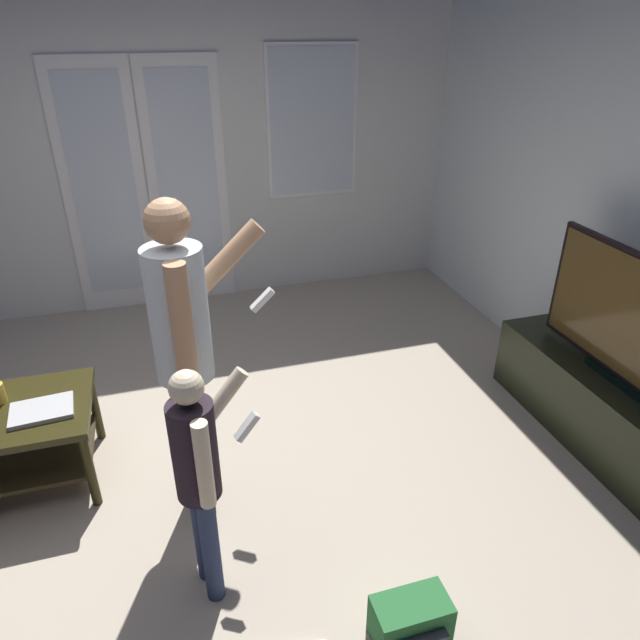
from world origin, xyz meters
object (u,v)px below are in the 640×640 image
object	(u,v)px
coffee_table	(0,433)
tv_stand	(607,414)
flat_screen_tv	(633,322)
laptop_closed	(42,410)
person_adult	(185,341)
person_child	(199,468)
backpack	(411,622)

from	to	relation	value
coffee_table	tv_stand	distance (m)	3.38
flat_screen_tv	laptop_closed	xyz separation A→B (m)	(-3.06, 0.60, -0.35)
tv_stand	flat_screen_tv	size ratio (longest dim) A/B	1.33
flat_screen_tv	person_adult	world-z (taller)	person_adult
person_adult	tv_stand	bearing A→B (deg)	-5.59
person_adult	laptop_closed	world-z (taller)	person_adult
flat_screen_tv	person_child	size ratio (longest dim) A/B	1.09
coffee_table	flat_screen_tv	distance (m)	3.41
tv_stand	laptop_closed	world-z (taller)	laptop_closed
coffee_table	backpack	bearing A→B (deg)	-40.17
flat_screen_tv	person_adult	distance (m)	2.33
tv_stand	backpack	world-z (taller)	tv_stand
person_child	tv_stand	bearing A→B (deg)	6.96
coffee_table	tv_stand	bearing A→B (deg)	-11.34
person_adult	laptop_closed	bearing A→B (deg)	153.51
person_child	flat_screen_tv	bearing A→B (deg)	7.06
flat_screen_tv	coffee_table	bearing A→B (deg)	168.71
flat_screen_tv	person_adult	bearing A→B (deg)	174.50
tv_stand	person_child	xyz separation A→B (m)	(-2.34, -0.29, 0.45)
coffee_table	tv_stand	size ratio (longest dim) A/B	0.58
coffee_table	person_adult	bearing A→B (deg)	-23.81
tv_stand	coffee_table	bearing A→B (deg)	168.66
backpack	person_adult	bearing A→B (deg)	125.59
laptop_closed	tv_stand	bearing A→B (deg)	-16.01
flat_screen_tv	person_child	bearing A→B (deg)	-172.94
flat_screen_tv	tv_stand	bearing A→B (deg)	-64.92
person_adult	backpack	distance (m)	1.52
tv_stand	person_adult	bearing A→B (deg)	174.41
tv_stand	backpack	bearing A→B (deg)	-153.96
tv_stand	backpack	distance (m)	1.78
flat_screen_tv	laptop_closed	world-z (taller)	flat_screen_tv
coffee_table	person_child	bearing A→B (deg)	-44.48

